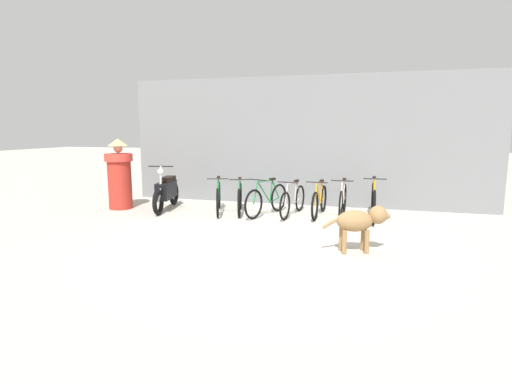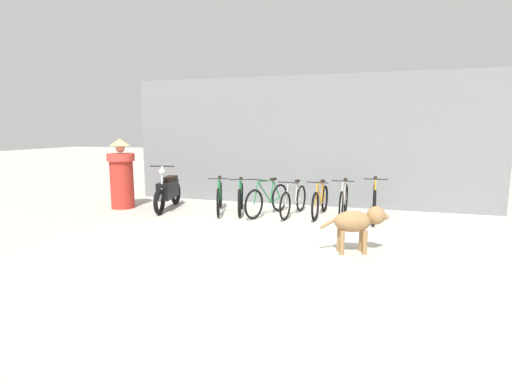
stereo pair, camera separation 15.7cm
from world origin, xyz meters
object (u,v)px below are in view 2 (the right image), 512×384
Objects in this scene: stray_dog at (359,222)px; bicycle_4 at (320,201)px; bicycle_0 at (219,197)px; bicycle_5 at (344,201)px; bicycle_6 at (374,202)px; bicycle_1 at (241,198)px; motorcycle at (168,191)px; person_in_robes at (122,174)px; bicycle_2 at (268,200)px; bicycle_3 at (294,201)px.

bicycle_4 is at bearing 91.57° from stray_dog.
bicycle_0 is 2.83m from bicycle_5.
bicycle_4 is at bearing -91.91° from bicycle_6.
bicycle_0 is 0.50m from bicycle_1.
motorcycle is 1.08× the size of person_in_robes.
bicycle_2 is at bearing -80.66° from bicycle_5.
bicycle_6 is at bearing 101.29° from bicycle_3.
bicycle_1 is 1.24m from bicycle_3.
bicycle_3 is 1.10m from bicycle_5.
bicycle_0 is at bearing -69.88° from bicycle_2.
bicycle_6 is (1.15, -0.03, 0.05)m from bicycle_4.
bicycle_0 reaches higher than stray_dog.
motorcycle is at bearing -136.13° from person_in_robes.
bicycle_3 is 1.74m from bicycle_6.
bicycle_2 is at bearing -141.20° from person_in_robes.
bicycle_3 is 1.00× the size of bicycle_4.
bicycle_0 reaches higher than bicycle_1.
bicycle_6 reaches higher than bicycle_0.
bicycle_1 is (0.49, 0.10, -0.02)m from bicycle_0.
bicycle_1 reaches higher than bicycle_3.
motorcycle reaches higher than bicycle_6.
stray_dog is (2.75, -2.36, 0.16)m from bicycle_1.
bicycle_2 reaches higher than bicycle_1.
bicycle_4 reaches higher than stray_dog.
bicycle_0 is at bearing 126.41° from stray_dog.
bicycle_1 is 0.88× the size of bicycle_5.
motorcycle is (-4.78, -0.26, 0.06)m from bicycle_6.
bicycle_5 is 0.64m from bicycle_6.
bicycle_0 is 1.01× the size of bicycle_4.
bicycle_5 is 2.55m from stray_dog.
bicycle_4 is at bearing 83.61° from motorcycle.
bicycle_4 is 1.16m from bicycle_6.
bicycle_6 is at bearing 114.84° from bicycle_2.
bicycle_0 is at bearing -77.00° from bicycle_3.
bicycle_2 is (1.16, 0.01, -0.00)m from bicycle_0.
bicycle_6 reaches higher than bicycle_2.
bicycle_0 is at bearing -86.74° from bicycle_6.
bicycle_6 reaches higher than stray_dog.
bicycle_1 is at bearing -79.89° from bicycle_3.
bicycle_1 is 1.82m from motorcycle.
stray_dog is at bearing 53.05° from motorcycle.
motorcycle is 5.07m from stray_dog.
bicycle_2 is 0.59m from bicycle_3.
bicycle_3 is at bearing -139.93° from person_in_robes.
bicycle_6 is 5.97m from person_in_robes.
person_in_robes reaches higher than bicycle_5.
motorcycle is (-1.32, -0.03, 0.09)m from bicycle_0.
person_in_robes reaches higher than bicycle_6.
bicycle_6 reaches higher than bicycle_5.
motorcycle is (-3.05, -0.17, 0.10)m from bicycle_3.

